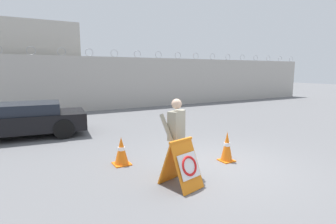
{
  "coord_description": "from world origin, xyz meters",
  "views": [
    {
      "loc": [
        -4.33,
        -4.97,
        2.41
      ],
      "look_at": [
        -0.45,
        2.06,
        1.15
      ],
      "focal_mm": 28.0,
      "sensor_mm": 36.0,
      "label": 1
    }
  ],
  "objects_px": {
    "barricade_sign": "(183,164)",
    "security_guard": "(176,133)",
    "parked_car_front_coupe": "(25,119)",
    "traffic_cone_near": "(227,147)",
    "traffic_cone_mid": "(121,151)"
  },
  "relations": [
    {
      "from": "traffic_cone_mid",
      "to": "parked_car_front_coupe",
      "type": "relative_size",
      "value": 0.17
    },
    {
      "from": "security_guard",
      "to": "traffic_cone_near",
      "type": "bearing_deg",
      "value": 156.56
    },
    {
      "from": "security_guard",
      "to": "traffic_cone_mid",
      "type": "height_order",
      "value": "security_guard"
    },
    {
      "from": "barricade_sign",
      "to": "traffic_cone_near",
      "type": "bearing_deg",
      "value": 7.08
    },
    {
      "from": "security_guard",
      "to": "traffic_cone_mid",
      "type": "bearing_deg",
      "value": -85.49
    },
    {
      "from": "barricade_sign",
      "to": "traffic_cone_near",
      "type": "xyz_separation_m",
      "value": [
        1.88,
        0.76,
        -0.1
      ]
    },
    {
      "from": "barricade_sign",
      "to": "security_guard",
      "type": "relative_size",
      "value": 0.57
    },
    {
      "from": "security_guard",
      "to": "parked_car_front_coupe",
      "type": "bearing_deg",
      "value": -92.12
    },
    {
      "from": "barricade_sign",
      "to": "parked_car_front_coupe",
      "type": "xyz_separation_m",
      "value": [
        -2.81,
        6.38,
        0.14
      ]
    },
    {
      "from": "barricade_sign",
      "to": "security_guard",
      "type": "height_order",
      "value": "security_guard"
    },
    {
      "from": "parked_car_front_coupe",
      "to": "traffic_cone_near",
      "type": "bearing_deg",
      "value": 135.23
    },
    {
      "from": "traffic_cone_near",
      "to": "security_guard",
      "type": "bearing_deg",
      "value": -173.96
    },
    {
      "from": "parked_car_front_coupe",
      "to": "security_guard",
      "type": "bearing_deg",
      "value": 122.76
    },
    {
      "from": "traffic_cone_near",
      "to": "parked_car_front_coupe",
      "type": "relative_size",
      "value": 0.18
    },
    {
      "from": "barricade_sign",
      "to": "traffic_cone_near",
      "type": "relative_size",
      "value": 1.26
    }
  ]
}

